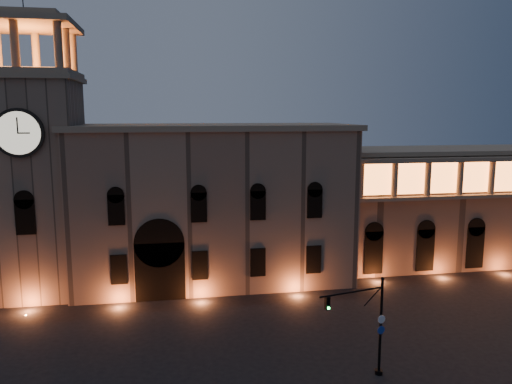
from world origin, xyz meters
TOP-DOWN VIEW (x-y plane):
  - ground at (0.00, 0.00)m, footprint 160.00×160.00m
  - government_building at (-2.08, 21.93)m, footprint 30.80×12.80m
  - clock_tower at (-20.50, 20.98)m, footprint 9.80×9.80m
  - colonnade_wing at (32.00, 23.92)m, footprint 40.60×11.50m
  - traffic_light at (7.00, -1.65)m, footprint 5.27×1.52m

SIDE VIEW (x-z plane):
  - ground at x=0.00m, z-range 0.00..0.00m
  - traffic_light at x=7.00m, z-range 0.19..7.57m
  - colonnade_wing at x=32.00m, z-range 0.08..14.58m
  - government_building at x=-2.08m, z-range -0.03..17.57m
  - clock_tower at x=-20.50m, z-range -3.70..28.70m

